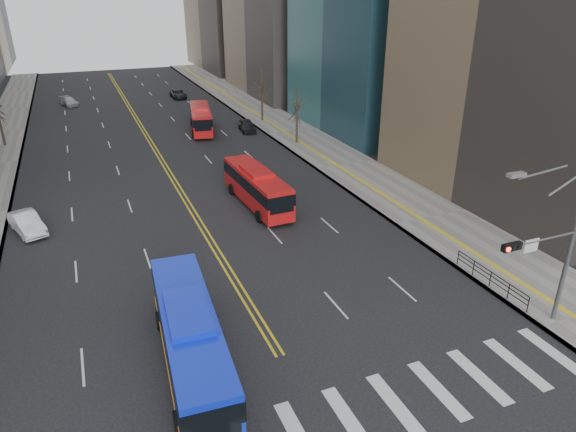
% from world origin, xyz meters
% --- Properties ---
extents(ground, '(220.00, 220.00, 0.00)m').
position_xyz_m(ground, '(0.00, 0.00, 0.00)').
color(ground, black).
extents(sidewalk_right, '(7.00, 130.00, 0.15)m').
position_xyz_m(sidewalk_right, '(17.50, 45.00, 0.07)').
color(sidewalk_right, gray).
rests_on(sidewalk_right, ground).
extents(crosswalk, '(26.70, 4.00, 0.01)m').
position_xyz_m(crosswalk, '(0.00, 0.00, 0.01)').
color(crosswalk, silver).
rests_on(crosswalk, ground).
extents(centerline, '(0.55, 100.00, 0.01)m').
position_xyz_m(centerline, '(0.00, 55.00, 0.01)').
color(centerline, gold).
rests_on(centerline, ground).
extents(signal_mast, '(5.37, 0.37, 9.39)m').
position_xyz_m(signal_mast, '(13.77, 2.00, 4.86)').
color(signal_mast, slate).
rests_on(signal_mast, ground).
extents(pedestrian_railing, '(0.06, 6.06, 1.02)m').
position_xyz_m(pedestrian_railing, '(14.30, 6.00, 0.82)').
color(pedestrian_railing, black).
rests_on(pedestrian_railing, sidewalk_right).
extents(street_trees, '(35.20, 47.20, 7.60)m').
position_xyz_m(street_trees, '(-7.18, 34.55, 4.87)').
color(street_trees, black).
rests_on(street_trees, ground).
extents(blue_bus, '(3.33, 11.94, 3.44)m').
position_xyz_m(blue_bus, '(-4.27, 5.86, 1.80)').
color(blue_bus, '#0E26D6').
rests_on(blue_bus, ground).
extents(red_bus_near, '(2.95, 10.31, 3.27)m').
position_xyz_m(red_bus_near, '(5.42, 23.96, 1.82)').
color(red_bus_near, red).
rests_on(red_bus_near, ground).
extents(red_bus_far, '(4.26, 10.48, 3.26)m').
position_xyz_m(red_bus_far, '(6.94, 49.96, 1.82)').
color(red_bus_far, red).
rests_on(red_bus_far, ground).
extents(car_white, '(3.07, 4.92, 1.53)m').
position_xyz_m(car_white, '(-12.43, 25.65, 0.77)').
color(car_white, silver).
rests_on(car_white, ground).
extents(car_dark_mid, '(2.21, 4.50, 1.48)m').
position_xyz_m(car_dark_mid, '(12.32, 47.68, 0.74)').
color(car_dark_mid, black).
rests_on(car_dark_mid, ground).
extents(car_silver, '(3.05, 4.69, 1.26)m').
position_xyz_m(car_silver, '(-8.53, 73.16, 0.63)').
color(car_silver, '#AFAFB4').
rests_on(car_silver, ground).
extents(car_dark_far, '(2.25, 4.84, 1.34)m').
position_xyz_m(car_dark_far, '(8.45, 72.40, 0.67)').
color(car_dark_far, black).
rests_on(car_dark_far, ground).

